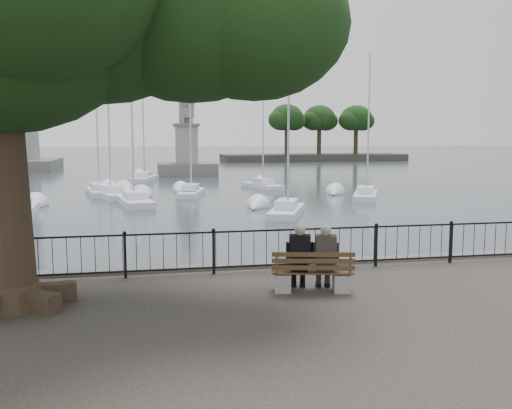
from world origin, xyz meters
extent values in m
cube|color=#595652|center=(0.00, 3.00, -0.50)|extent=(200.00, 0.40, 1.20)
plane|color=#263138|center=(0.00, 103.00, -1.00)|extent=(260.00, 260.00, 0.00)
cube|color=black|center=(0.00, 2.50, 0.98)|extent=(22.00, 0.04, 0.04)
cube|color=black|center=(0.00, 2.50, 0.15)|extent=(22.00, 0.04, 0.04)
cube|color=gray|center=(0.21, 0.74, 0.19)|extent=(0.41, 0.48, 0.38)
cube|color=gray|center=(1.39, 0.49, 0.19)|extent=(0.41, 0.48, 0.38)
cube|color=#3A2716|center=(0.80, 0.61, 0.42)|extent=(1.73, 0.80, 0.04)
cube|color=#3A2716|center=(0.75, 0.37, 0.70)|extent=(1.64, 0.39, 0.37)
cube|color=black|center=(0.55, 0.68, 0.53)|extent=(0.38, 0.34, 0.22)
cube|color=black|center=(0.53, 0.58, 0.88)|extent=(0.45, 0.30, 0.56)
sphere|color=tan|center=(0.53, 0.62, 1.27)|extent=(0.21, 0.21, 0.21)
ellipsoid|color=gray|center=(0.53, 0.59, 1.30)|extent=(0.22, 0.22, 0.19)
cube|color=black|center=(0.60, 0.94, 0.21)|extent=(0.38, 0.46, 0.42)
cube|color=black|center=(1.06, 0.57, 0.53)|extent=(0.38, 0.34, 0.22)
cube|color=black|center=(1.04, 0.47, 0.88)|extent=(0.45, 0.30, 0.56)
sphere|color=tan|center=(1.05, 0.51, 1.27)|extent=(0.21, 0.21, 0.21)
ellipsoid|color=gray|center=(1.04, 0.48, 1.30)|extent=(0.22, 0.22, 0.19)
cube|color=black|center=(1.12, 0.83, 0.21)|extent=(0.38, 0.46, 0.42)
cone|color=black|center=(-5.06, 0.76, 0.23)|extent=(1.54, 1.54, 0.45)
cone|color=black|center=(-5.06, 0.76, 2.72)|extent=(1.00, 1.00, 5.44)
ellipsoid|color=black|center=(-3.33, 1.12, 5.62)|extent=(4.71, 4.71, 3.68)
ellipsoid|color=black|center=(-1.61, 0.85, 5.44)|extent=(4.17, 4.17, 3.25)
ellipsoid|color=black|center=(-0.43, 0.48, 5.26)|extent=(3.63, 3.63, 2.83)
cube|color=#595652|center=(-18.00, 62.00, -0.40)|extent=(10.66, 10.66, 1.40)
cone|color=gray|center=(-18.00, 62.00, 12.79)|extent=(6.82, 6.82, 25.59)
cube|color=#595652|center=(2.00, 50.00, -0.40)|extent=(5.99, 5.99, 1.40)
cube|color=gray|center=(2.00, 50.00, 2.10)|extent=(2.20, 2.59, 3.99)
cube|color=#595652|center=(2.00, 50.00, 4.24)|extent=(2.59, 2.99, 0.30)
cube|color=gray|center=(2.00, 50.30, 5.09)|extent=(1.30, 2.20, 1.40)
cube|color=gray|center=(2.00, 49.30, 5.79)|extent=(1.50, 1.00, 1.60)
sphere|color=gray|center=(2.00, 48.90, 6.89)|extent=(1.70, 1.70, 1.70)
cube|color=white|center=(-9.04, 21.34, -0.90)|extent=(1.84, 5.42, 0.59)
cube|color=white|center=(-9.04, 21.34, -0.40)|extent=(1.23, 2.24, 0.44)
cylinder|color=silver|center=(-9.04, 21.04, 4.43)|extent=(0.12, 0.12, 10.06)
cube|color=white|center=(-3.12, 24.77, -0.90)|extent=(2.51, 5.83, 0.63)
cube|color=white|center=(-3.12, 24.77, -0.40)|extent=(1.53, 2.46, 0.47)
cylinder|color=silver|center=(-3.12, 24.46, 5.07)|extent=(0.13, 0.13, 11.34)
cube|color=white|center=(4.85, 18.58, -0.90)|extent=(3.20, 5.17, 0.56)
cube|color=white|center=(4.85, 18.58, -0.40)|extent=(1.73, 2.28, 0.42)
cylinder|color=silver|center=(4.85, 18.30, 3.85)|extent=(0.11, 0.11, 8.90)
cube|color=white|center=(11.91, 25.11, -0.90)|extent=(3.36, 5.21, 0.56)
cube|color=white|center=(11.91, 25.11, -0.40)|extent=(1.79, 2.31, 0.42)
cylinder|color=silver|center=(11.91, 24.83, 3.91)|extent=(0.11, 0.11, 9.02)
cube|color=white|center=(0.70, 29.30, -0.90)|extent=(2.40, 4.97, 0.53)
cube|color=white|center=(0.70, 29.30, -0.40)|extent=(1.40, 2.12, 0.40)
cylinder|color=silver|center=(0.70, 29.04, 4.12)|extent=(0.11, 0.11, 9.45)
cube|color=white|center=(6.70, 33.63, -0.90)|extent=(2.64, 5.12, 0.55)
cube|color=white|center=(6.70, 33.63, -0.40)|extent=(1.51, 2.21, 0.41)
cylinder|color=silver|center=(6.70, 33.35, 3.64)|extent=(0.11, 0.11, 8.48)
cube|color=white|center=(-2.43, 43.04, -0.90)|extent=(2.78, 5.70, 0.61)
cube|color=white|center=(-2.43, 43.04, -0.40)|extent=(1.62, 2.44, 0.46)
cylinder|color=silver|center=(-2.43, 42.74, 5.23)|extent=(0.12, 0.12, 11.65)
cube|color=white|center=(-4.71, 29.16, -0.90)|extent=(3.05, 5.82, 0.62)
cube|color=white|center=(-4.71, 29.16, -0.40)|extent=(1.73, 2.51, 0.47)
cylinder|color=silver|center=(-4.71, 28.85, 4.19)|extent=(0.12, 0.12, 9.58)
cube|color=white|center=(-5.62, 31.23, -0.90)|extent=(2.36, 5.43, 0.58)
cube|color=white|center=(-5.62, 31.23, -0.40)|extent=(1.43, 2.30, 0.44)
cylinder|color=silver|center=(-5.62, 30.93, 5.14)|extent=(0.12, 0.12, 11.47)
cube|color=#2B2722|center=(25.00, 80.00, -0.50)|extent=(30.00, 8.00, 1.20)
cylinder|color=black|center=(20.00, 78.00, 2.00)|extent=(0.70, 0.70, 4.00)
ellipsoid|color=black|center=(20.00, 78.00, 6.00)|extent=(5.20, 5.20, 4.16)
cylinder|color=black|center=(26.00, 80.00, 2.00)|extent=(0.70, 0.70, 4.00)
ellipsoid|color=black|center=(26.00, 80.00, 6.00)|extent=(5.20, 5.20, 4.16)
cylinder|color=black|center=(32.00, 79.00, 2.00)|extent=(0.70, 0.70, 4.00)
ellipsoid|color=black|center=(32.00, 79.00, 6.00)|extent=(5.20, 5.20, 4.16)
camera|label=1|loc=(-2.56, -10.39, 3.20)|focal=40.00mm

